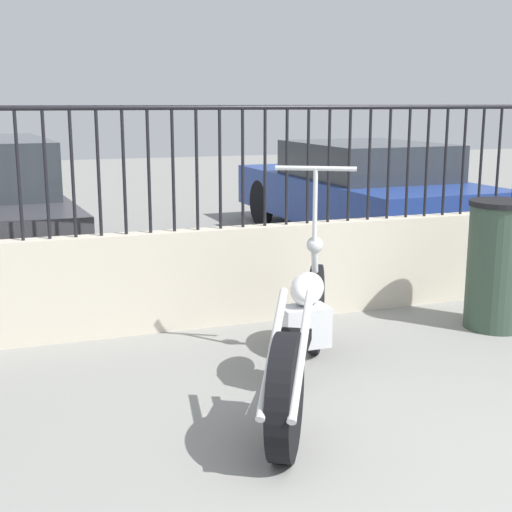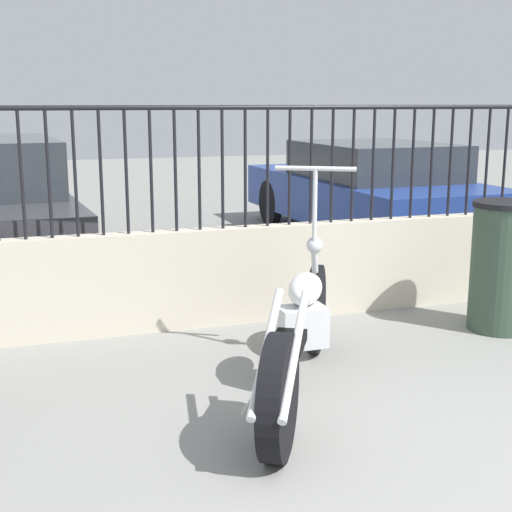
{
  "view_description": "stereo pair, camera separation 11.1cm",
  "coord_description": "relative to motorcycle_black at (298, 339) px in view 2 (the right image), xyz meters",
  "views": [
    {
      "loc": [
        -1.91,
        -2.25,
        1.7
      ],
      "look_at": [
        -0.35,
        2.13,
        0.7
      ],
      "focal_mm": 50.0,
      "sensor_mm": 36.0,
      "label": 1
    },
    {
      "loc": [
        -1.8,
        -2.28,
        1.7
      ],
      "look_at": [
        -0.35,
        2.13,
        0.7
      ],
      "focal_mm": 50.0,
      "sensor_mm": 36.0,
      "label": 2
    }
  ],
  "objects": [
    {
      "name": "low_wall",
      "position": [
        0.37,
        1.61,
        -0.01
      ],
      "size": [
        10.3,
        0.18,
        0.76
      ],
      "color": "beige",
      "rests_on": "ground_plane"
    },
    {
      "name": "fence_railing",
      "position": [
        0.37,
        1.61,
        0.97
      ],
      "size": [
        10.3,
        0.04,
        0.93
      ],
      "color": "black",
      "rests_on": "low_wall"
    },
    {
      "name": "car_blue",
      "position": [
        2.7,
        4.47,
        0.24
      ],
      "size": [
        1.84,
        4.2,
        1.22
      ],
      "rotation": [
        0.0,
        0.0,
        1.6
      ],
      "color": "black",
      "rests_on": "ground_plane"
    },
    {
      "name": "ground_plane",
      "position": [
        0.37,
        -1.31,
        -0.39
      ],
      "size": [
        40.0,
        40.0,
        0.0
      ],
      "primitive_type": "plane",
      "color": "gray"
    },
    {
      "name": "trash_bin",
      "position": [
        1.96,
        0.79,
        0.11
      ],
      "size": [
        0.49,
        0.49,
        0.99
      ],
      "color": "#334738",
      "rests_on": "ground_plane"
    },
    {
      "name": "motorcycle_black",
      "position": [
        0.0,
        0.0,
        0.0
      ],
      "size": [
        1.19,
        1.95,
        1.31
      ],
      "rotation": [
        0.0,
        0.0,
        1.05
      ],
      "color": "black",
      "rests_on": "ground_plane"
    }
  ]
}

